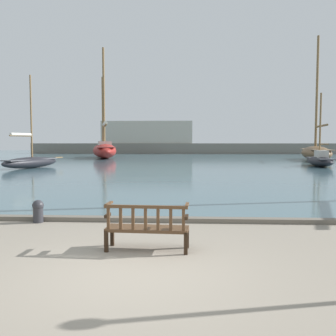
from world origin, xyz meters
The scene contains 10 objects.
ground_plane centered at (0.00, 0.00, 0.00)m, with size 160.00×160.00×0.00m, color gray.
harbor_water centered at (0.00, 44.00, 0.04)m, with size 100.00×80.00×0.08m, color #476670.
quay_edge_kerb centered at (0.00, 3.85, 0.06)m, with size 40.00×0.30×0.12m, color #675F54.
park_bench centered at (0.12, 1.22, 0.47)m, with size 1.63×0.61×0.92m.
sailboat_far_port centered at (-11.33, 22.61, 0.61)m, with size 3.15×6.60×7.20m.
sailboat_mid_starboard centered at (15.04, 36.21, 1.02)m, with size 4.08×10.76×13.60m.
sailboat_nearest_starboard centered at (-9.54, 40.52, 1.27)m, with size 5.64×11.50×13.71m.
sailboat_far_starboard centered at (11.91, 25.84, 0.62)m, with size 1.79×5.32×6.09m.
mooring_bollard centered at (-3.02, 3.60, 0.33)m, with size 0.30×0.30×0.60m.
far_breakwater centered at (-2.10, 58.80, 1.90)m, with size 52.67×2.40×5.70m.
Camera 1 is at (0.90, -5.91, 2.11)m, focal length 40.00 mm.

